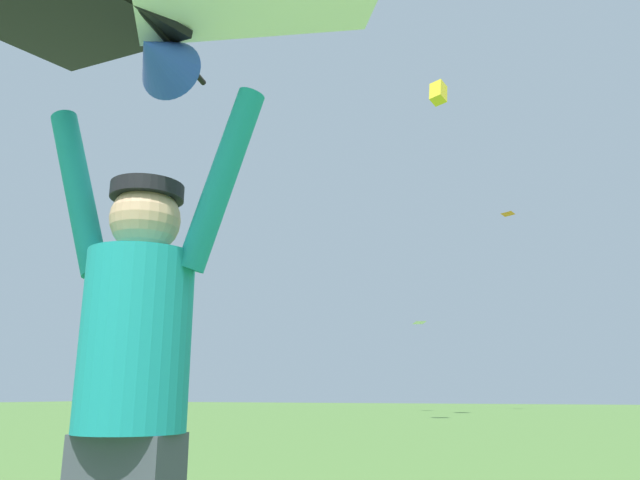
# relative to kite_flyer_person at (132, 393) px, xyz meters

# --- Properties ---
(kite_flyer_person) EXTENTS (0.81, 0.39, 1.92)m
(kite_flyer_person) POSITION_rel_kite_flyer_person_xyz_m (0.00, 0.00, 0.00)
(kite_flyer_person) COLOR #424751
(kite_flyer_person) RESTS_ON ground
(held_stunt_kite) EXTENTS (1.97, 1.18, 0.42)m
(held_stunt_kite) POSITION_rel_kite_flyer_person_xyz_m (0.01, -0.08, 1.31)
(held_stunt_kite) COLOR black
(distant_kite_white_mid_right) EXTENTS (0.74, 0.74, 0.20)m
(distant_kite_white_mid_right) POSITION_rel_kite_flyer_person_xyz_m (-6.74, 31.12, 3.85)
(distant_kite_white_mid_right) COLOR white
(distant_kite_orange_mid_left) EXTENTS (0.92, 0.92, 0.14)m
(distant_kite_orange_mid_left) POSITION_rel_kite_flyer_person_xyz_m (-1.85, 34.37, 10.48)
(distant_kite_orange_mid_left) COLOR orange
(distant_kite_yellow_low_left) EXTENTS (0.73, 0.97, 1.11)m
(distant_kite_yellow_low_left) POSITION_rel_kite_flyer_person_xyz_m (-3.43, 22.97, 13.14)
(distant_kite_yellow_low_left) COLOR yellow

